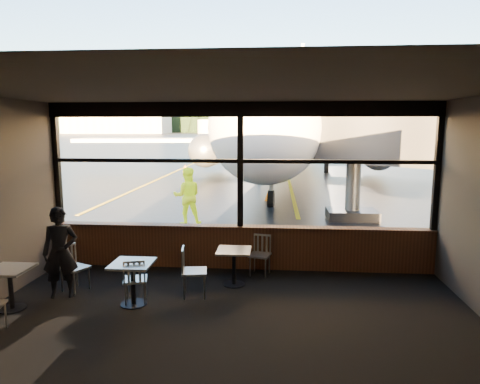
# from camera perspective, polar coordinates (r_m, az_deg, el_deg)

# --- Properties ---
(ground_plane) EXTENTS (520.00, 520.00, 0.00)m
(ground_plane) POSITION_cam_1_polar(r_m,az_deg,el_deg) (128.82, 4.44, 7.35)
(ground_plane) COLOR black
(ground_plane) RESTS_ON ground
(carpet_floor) EXTENTS (8.00, 6.00, 0.01)m
(carpet_floor) POSITION_cam_1_polar(r_m,az_deg,el_deg) (6.56, -2.21, -18.48)
(carpet_floor) COLOR black
(carpet_floor) RESTS_ON ground
(ceiling) EXTENTS (8.00, 6.00, 0.04)m
(ceiling) POSITION_cam_1_polar(r_m,az_deg,el_deg) (5.85, -2.42, 13.55)
(ceiling) COLOR #38332D
(ceiling) RESTS_ON ground
(wall_back) EXTENTS (8.00, 0.04, 3.50)m
(wall_back) POSITION_cam_1_polar(r_m,az_deg,el_deg) (3.14, -9.23, -14.97)
(wall_back) COLOR #463F38
(wall_back) RESTS_ON ground
(window_sill) EXTENTS (8.00, 0.28, 0.90)m
(window_sill) POSITION_cam_1_polar(r_m,az_deg,el_deg) (9.18, 0.04, -7.45)
(window_sill) COLOR #572E1A
(window_sill) RESTS_ON ground
(window_header) EXTENTS (8.00, 0.18, 0.30)m
(window_header) POSITION_cam_1_polar(r_m,az_deg,el_deg) (8.82, 0.05, 10.95)
(window_header) COLOR black
(window_header) RESTS_ON ground
(mullion_left) EXTENTS (0.12, 0.12, 2.60)m
(mullion_left) POSITION_cam_1_polar(r_m,az_deg,el_deg) (9.98, -23.22, 3.38)
(mullion_left) COLOR black
(mullion_left) RESTS_ON ground
(mullion_centre) EXTENTS (0.12, 0.12, 2.60)m
(mullion_centre) POSITION_cam_1_polar(r_m,az_deg,el_deg) (8.85, 0.04, 3.50)
(mullion_centre) COLOR black
(mullion_centre) RESTS_ON ground
(mullion_right) EXTENTS (0.12, 0.12, 2.60)m
(mullion_right) POSITION_cam_1_polar(r_m,az_deg,el_deg) (9.40, 24.85, 2.99)
(mullion_right) COLOR black
(mullion_right) RESTS_ON ground
(window_transom) EXTENTS (8.00, 0.10, 0.08)m
(window_transom) POSITION_cam_1_polar(r_m,az_deg,el_deg) (8.85, 0.04, 4.14)
(window_transom) COLOR black
(window_transom) RESTS_ON ground
(airliner) EXTENTS (33.06, 38.39, 10.89)m
(airliner) POSITION_cam_1_polar(r_m,az_deg,el_deg) (28.00, 7.01, 13.65)
(airliner) COLOR white
(airliner) RESTS_ON ground_plane
(jet_bridge) EXTENTS (9.61, 11.74, 5.12)m
(jet_bridge) POSITION_cam_1_polar(r_m,az_deg,el_deg) (14.58, 16.23, 6.63)
(jet_bridge) COLOR #27282A
(jet_bridge) RESTS_ON ground_plane
(cafe_table_near) EXTENTS (0.64, 0.64, 0.70)m
(cafe_table_near) POSITION_cam_1_polar(r_m,az_deg,el_deg) (8.27, -0.82, -10.02)
(cafe_table_near) COLOR #A39D96
(cafe_table_near) RESTS_ON carpet_floor
(cafe_table_mid) EXTENTS (0.68, 0.68, 0.75)m
(cafe_table_mid) POSITION_cam_1_polar(r_m,az_deg,el_deg) (7.61, -14.07, -11.79)
(cafe_table_mid) COLOR #9C968F
(cafe_table_mid) RESTS_ON carpet_floor
(cafe_table_left) EXTENTS (0.65, 0.65, 0.71)m
(cafe_table_left) POSITION_cam_1_polar(r_m,az_deg,el_deg) (8.15, -28.23, -11.33)
(cafe_table_left) COLOR #9F9B93
(cafe_table_left) RESTS_ON carpet_floor
(chair_near_w) EXTENTS (0.56, 0.56, 0.91)m
(chair_near_w) POSITION_cam_1_polar(r_m,az_deg,el_deg) (7.75, -6.10, -10.57)
(chair_near_w) COLOR #ABA59A
(chair_near_w) RESTS_ON carpet_floor
(chair_near_n) EXTENTS (0.54, 0.54, 0.83)m
(chair_near_n) POSITION_cam_1_polar(r_m,az_deg,el_deg) (8.78, 2.67, -8.46)
(chair_near_n) COLOR beige
(chair_near_n) RESTS_ON carpet_floor
(chair_mid_s) EXTENTS (0.54, 0.54, 0.81)m
(chair_mid_s) POSITION_cam_1_polar(r_m,az_deg,el_deg) (7.68, -13.78, -11.32)
(chair_mid_s) COLOR beige
(chair_mid_s) RESTS_ON carpet_floor
(chair_mid_w) EXTENTS (0.63, 0.63, 0.86)m
(chair_mid_w) POSITION_cam_1_polar(r_m,az_deg,el_deg) (8.51, -21.14, -9.49)
(chair_mid_w) COLOR #B0AB9F
(chair_mid_w) RESTS_ON carpet_floor
(passenger) EXTENTS (0.68, 0.56, 1.62)m
(passenger) POSITION_cam_1_polar(r_m,az_deg,el_deg) (8.22, -22.83, -7.47)
(passenger) COLOR black
(passenger) RESTS_ON carpet_floor
(ground_crew) EXTENTS (0.99, 0.85, 1.78)m
(ground_crew) POSITION_cam_1_polar(r_m,az_deg,el_deg) (13.26, -7.06, -0.54)
(ground_crew) COLOR #BFF219
(ground_crew) RESTS_ON ground_plane
(cone_nose) EXTENTS (0.35, 0.35, 0.49)m
(cone_nose) POSITION_cam_1_polar(r_m,az_deg,el_deg) (17.53, 3.84, -0.37)
(cone_nose) COLOR #E75D07
(cone_nose) RESTS_ON ground_plane
(cone_wing) EXTENTS (0.35, 0.35, 0.49)m
(cone_wing) POSITION_cam_1_polar(r_m,az_deg,el_deg) (28.90, -7.33, 3.16)
(cone_wing) COLOR #F26207
(cone_wing) RESTS_ON ground_plane
(hangar_left) EXTENTS (45.00, 18.00, 11.00)m
(hangar_left) POSITION_cam_1_polar(r_m,az_deg,el_deg) (201.61, -16.02, 9.09)
(hangar_left) COLOR silver
(hangar_left) RESTS_ON ground_plane
(hangar_mid) EXTENTS (38.00, 15.00, 10.00)m
(hangar_mid) POSITION_cam_1_polar(r_m,az_deg,el_deg) (193.80, 4.57, 9.28)
(hangar_mid) COLOR silver
(hangar_mid) RESTS_ON ground_plane
(hangar_right) EXTENTS (50.00, 20.00, 12.00)m
(hangar_right) POSITION_cam_1_polar(r_m,az_deg,el_deg) (195.99, 22.61, 8.93)
(hangar_right) COLOR silver
(hangar_right) RESTS_ON ground_plane
(fuel_tank_a) EXTENTS (8.00, 8.00, 6.00)m
(fuel_tank_a) POSITION_cam_1_polar(r_m,az_deg,el_deg) (193.24, -4.48, 8.69)
(fuel_tank_a) COLOR silver
(fuel_tank_a) RESTS_ON ground_plane
(fuel_tank_b) EXTENTS (8.00, 8.00, 6.00)m
(fuel_tank_b) POSITION_cam_1_polar(r_m,az_deg,el_deg) (191.91, -1.50, 8.71)
(fuel_tank_b) COLOR silver
(fuel_tank_b) RESTS_ON ground_plane
(fuel_tank_c) EXTENTS (8.00, 8.00, 6.00)m
(fuel_tank_c) POSITION_cam_1_polar(r_m,az_deg,el_deg) (191.09, 1.52, 8.71)
(fuel_tank_c) COLOR silver
(fuel_tank_c) RESTS_ON ground_plane
(treeline) EXTENTS (360.00, 3.00, 12.00)m
(treeline) POSITION_cam_1_polar(r_m,az_deg,el_deg) (218.81, 4.59, 9.47)
(treeline) COLOR black
(treeline) RESTS_ON ground_plane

